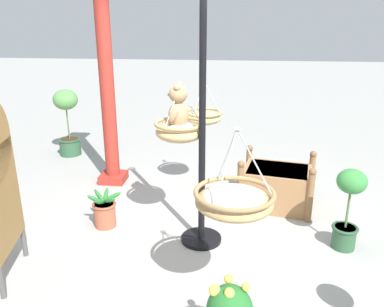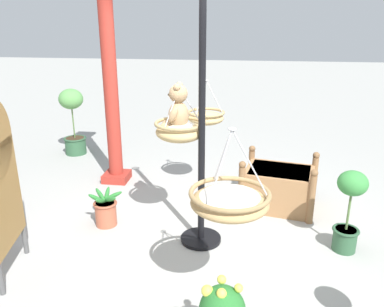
{
  "view_description": "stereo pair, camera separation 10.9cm",
  "coord_description": "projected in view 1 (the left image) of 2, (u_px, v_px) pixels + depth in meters",
  "views": [
    {
      "loc": [
        -3.85,
        -0.35,
        2.3
      ],
      "look_at": [
        0.01,
        0.09,
        0.96
      ],
      "focal_mm": 36.36,
      "sensor_mm": 36.0,
      "label": 1
    },
    {
      "loc": [
        -3.83,
        -0.46,
        2.3
      ],
      "look_at": [
        0.01,
        0.09,
        0.96
      ],
      "focal_mm": 36.36,
      "sensor_mm": 36.0,
      "label": 2
    }
  ],
  "objects": [
    {
      "name": "ground_plane",
      "position": [
        200.0,
        234.0,
        4.4
      ],
      "size": [
        40.0,
        40.0,
        0.0
      ],
      "primitive_type": "plane",
      "color": "#9E9E99"
    },
    {
      "name": "teddy_bear",
      "position": [
        177.0,
        110.0,
        3.99
      ],
      "size": [
        0.34,
        0.31,
        0.49
      ],
      "color": "tan"
    },
    {
      "name": "potted_plant_small_succulent",
      "position": [
        105.0,
        211.0,
        4.51
      ],
      "size": [
        0.39,
        0.39,
        0.43
      ],
      "color": "#AD563D",
      "rests_on": "ground"
    },
    {
      "name": "display_pole_central",
      "position": [
        202.0,
        168.0,
        4.0
      ],
      "size": [
        0.44,
        0.44,
        2.65
      ],
      "color": "black",
      "rests_on": "ground"
    },
    {
      "name": "potted_plant_fern_front",
      "position": [
        68.0,
        120.0,
        6.79
      ],
      "size": [
        0.42,
        0.42,
        1.18
      ],
      "color": "#2D5638",
      "rests_on": "ground"
    },
    {
      "name": "hanging_basket_left_high",
      "position": [
        234.0,
        200.0,
        2.89
      ],
      "size": [
        0.61,
        0.61,
        0.65
      ],
      "color": "tan"
    },
    {
      "name": "potted_plant_flowering_red",
      "position": [
        348.0,
        206.0,
        3.99
      ],
      "size": [
        0.3,
        0.3,
        0.89
      ],
      "color": "#2D5638",
      "rests_on": "ground"
    },
    {
      "name": "greenhouse_pillar_far_back",
      "position": [
        107.0,
        84.0,
        5.37
      ],
      "size": [
        0.39,
        0.39,
        3.02
      ],
      "color": "#9E2D23",
      "rests_on": "ground"
    },
    {
      "name": "hanging_basket_right_low",
      "position": [
        203.0,
        117.0,
        5.13
      ],
      "size": [
        0.5,
        0.5,
        0.58
      ],
      "color": "tan"
    },
    {
      "name": "wooden_planter_box",
      "position": [
        276.0,
        186.0,
        5.0
      ],
      "size": [
        0.88,
        1.03,
        0.68
      ],
      "color": "#9E7047",
      "rests_on": "ground"
    },
    {
      "name": "hanging_basket_with_teddy",
      "position": [
        180.0,
        130.0,
        4.05
      ],
      "size": [
        0.53,
        0.53,
        0.56
      ],
      "color": "tan"
    }
  ]
}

